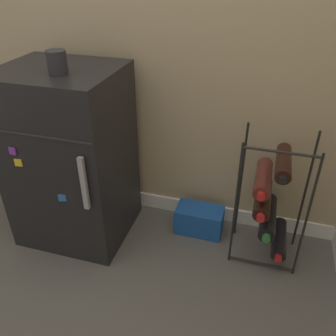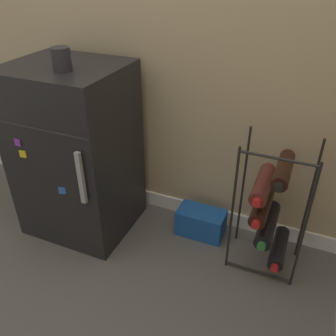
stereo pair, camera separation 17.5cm
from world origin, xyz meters
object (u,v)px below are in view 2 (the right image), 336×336
object	(u,v)px
wine_rack	(270,208)
fridge_top_cup	(61,59)
soda_box	(201,222)
mini_fridge	(77,152)

from	to	relation	value
wine_rack	fridge_top_cup	distance (m)	1.16
soda_box	wine_rack	bearing A→B (deg)	-11.94
soda_box	fridge_top_cup	xyz separation A→B (m)	(-0.60, -0.24, 0.90)
wine_rack	soda_box	world-z (taller)	wine_rack
mini_fridge	fridge_top_cup	xyz separation A→B (m)	(0.06, -0.08, 0.51)
wine_rack	soda_box	xyz separation A→B (m)	(-0.36, 0.08, -0.26)
wine_rack	soda_box	size ratio (longest dim) A/B	2.63
wine_rack	fridge_top_cup	world-z (taller)	fridge_top_cup
mini_fridge	fridge_top_cup	world-z (taller)	fridge_top_cup
wine_rack	fridge_top_cup	size ratio (longest dim) A/B	6.88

